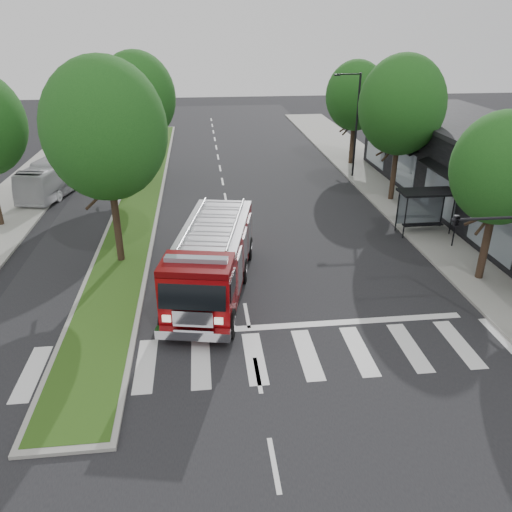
{
  "coord_description": "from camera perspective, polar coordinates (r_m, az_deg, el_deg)",
  "views": [
    {
      "loc": [
        -1.66,
        -18.12,
        11.31
      ],
      "look_at": [
        0.63,
        2.09,
        1.8
      ],
      "focal_mm": 35.0,
      "sensor_mm": 36.0,
      "label": 1
    }
  ],
  "objects": [
    {
      "name": "fire_engine",
      "position": [
        22.68,
        -5.03,
        -0.46
      ],
      "size": [
        4.62,
        9.85,
        3.29
      ],
      "rotation": [
        0.0,
        0.0,
        -0.2
      ],
      "color": "#570406",
      "rests_on": "ground"
    },
    {
      "name": "storefront_row",
      "position": [
        34.88,
        26.42,
        7.81
      ],
      "size": [
        8.0,
        30.0,
        5.0
      ],
      "primitive_type": "cube",
      "color": "black",
      "rests_on": "ground"
    },
    {
      "name": "bus_shelter",
      "position": [
        30.68,
        18.78,
        6.12
      ],
      "size": [
        3.2,
        1.6,
        2.61
      ],
      "color": "black",
      "rests_on": "ground"
    },
    {
      "name": "ground",
      "position": [
        21.43,
        -1.05,
        -6.81
      ],
      "size": [
        140.0,
        140.0,
        0.0
      ],
      "primitive_type": "plane",
      "color": "black",
      "rests_on": "ground"
    },
    {
      "name": "sidewalk_right",
      "position": [
        33.43,
        19.08,
        4.0
      ],
      "size": [
        5.0,
        80.0,
        0.15
      ],
      "primitive_type": "cube",
      "color": "gray",
      "rests_on": "ground"
    },
    {
      "name": "tree_right_mid",
      "position": [
        35.05,
        16.32,
        16.19
      ],
      "size": [
        5.6,
        5.6,
        9.72
      ],
      "color": "black",
      "rests_on": "ground"
    },
    {
      "name": "tree_median_near",
      "position": [
        24.92,
        -16.87,
        13.62
      ],
      "size": [
        5.8,
        5.8,
        10.16
      ],
      "color": "black",
      "rests_on": "ground"
    },
    {
      "name": "tree_right_near",
      "position": [
        24.74,
        26.26,
        8.93
      ],
      "size": [
        4.4,
        4.4,
        8.05
      ],
      "color": "black",
      "rests_on": "ground"
    },
    {
      "name": "median",
      "position": [
        38.08,
        -12.82,
        7.27
      ],
      "size": [
        3.0,
        50.0,
        0.15
      ],
      "color": "gray",
      "rests_on": "ground"
    },
    {
      "name": "tree_median_far",
      "position": [
        38.67,
        -13.47,
        17.24
      ],
      "size": [
        5.6,
        5.6,
        9.72
      ],
      "color": "black",
      "rests_on": "ground"
    },
    {
      "name": "streetlight_right_far",
      "position": [
        40.55,
        11.24,
        14.9
      ],
      "size": [
        2.11,
        0.2,
        8.0
      ],
      "color": "black",
      "rests_on": "ground"
    },
    {
      "name": "tree_right_far",
      "position": [
        44.47,
        11.33,
        17.53
      ],
      "size": [
        5.0,
        5.0,
        8.73
      ],
      "color": "black",
      "rests_on": "ground"
    },
    {
      "name": "city_bus",
      "position": [
        39.84,
        -21.54,
        8.73
      ],
      "size": [
        4.14,
        9.4,
        2.55
      ],
      "primitive_type": "imported",
      "rotation": [
        0.0,
        0.0,
        -0.23
      ],
      "color": "silver",
      "rests_on": "ground"
    }
  ]
}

